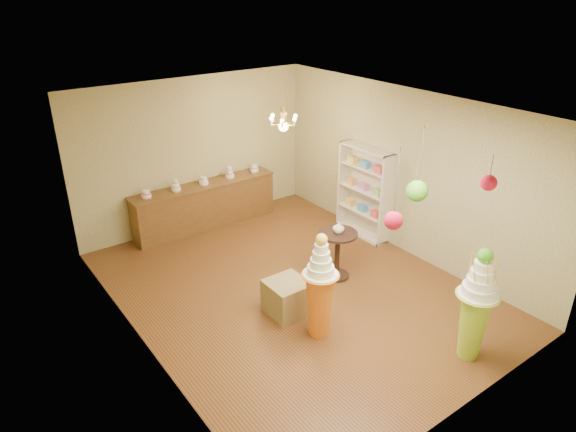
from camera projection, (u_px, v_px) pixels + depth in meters
floor at (293, 289)px, 8.47m from camera, size 6.50×6.50×0.00m
ceiling at (293, 109)px, 7.20m from camera, size 6.50×6.50×0.00m
wall_back at (195, 153)px, 10.21m from camera, size 5.00×0.04×3.00m
wall_front at (476, 305)px, 5.46m from camera, size 5.00×0.04×3.00m
wall_left at (135, 253)px, 6.49m from camera, size 0.04×6.50×3.00m
wall_right at (405, 173)px, 9.18m from camera, size 0.04×6.50×3.00m
pedestal_green at (475, 312)px, 6.70m from camera, size 0.57×0.57×1.64m
pedestal_orange at (320, 296)px, 7.15m from camera, size 0.49×0.49×1.61m
burlap_riser at (287, 297)px, 7.77m from camera, size 0.59×0.59×0.54m
sideboard at (205, 205)px, 10.43m from camera, size 3.04×0.54×1.16m
shelving_unit at (365, 192)px, 9.92m from camera, size 0.33×1.20×1.80m
round_table at (337, 248)px, 8.60m from camera, size 0.67×0.67×0.84m
vase at (338, 227)px, 8.44m from camera, size 0.20×0.20×0.20m
pom_red_left at (393, 220)px, 5.93m from camera, size 0.22×0.22×0.99m
pom_green_mid at (417, 191)px, 6.75m from camera, size 0.29×0.29×1.03m
pom_red_right at (489, 183)px, 5.47m from camera, size 0.17×0.17×0.41m
chandelier at (283, 124)px, 9.16m from camera, size 0.65×0.65×0.85m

